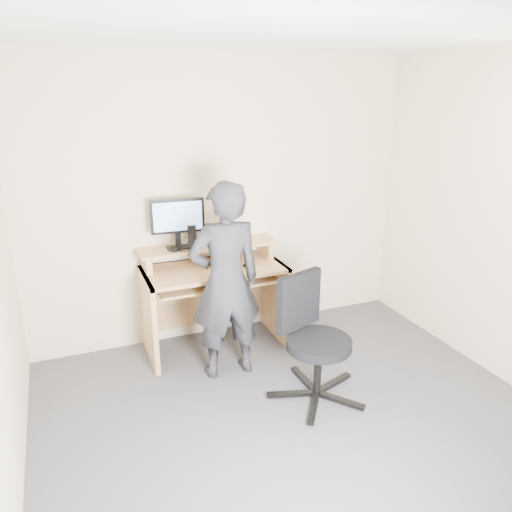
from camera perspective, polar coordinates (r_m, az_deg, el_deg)
ground at (r=3.53m, az=6.37°, el=-20.18°), size 3.50×3.50×0.00m
back_wall at (r=4.46m, az=-3.72°, el=6.32°), size 3.50×0.02×2.50m
ceiling at (r=2.76m, az=8.43°, el=24.59°), size 3.50×3.50×0.02m
desk at (r=4.41m, az=-5.09°, el=-3.44°), size 1.20×0.60×0.91m
monitor at (r=4.21m, az=-8.96°, el=4.18°), size 0.45×0.13×0.43m
external_drive at (r=4.28m, az=-7.31°, el=2.34°), size 0.11×0.14×0.20m
travel_mug at (r=4.34m, az=-5.37°, el=2.37°), size 0.08×0.08×0.16m
smartphone at (r=4.37m, az=-2.90°, el=1.52°), size 0.07×0.13×0.01m
charger at (r=4.19m, az=-9.31°, el=0.72°), size 0.05×0.04×0.03m
headphones at (r=4.40m, az=-7.15°, el=1.55°), size 0.17×0.17×0.06m
keyboard at (r=4.20m, az=-5.32°, el=-2.89°), size 0.49×0.34×0.03m
mouse at (r=4.25m, az=-0.90°, el=-1.01°), size 0.11×0.09×0.04m
office_chair at (r=3.71m, az=6.38°, el=-8.88°), size 0.73×0.70×0.91m
person at (r=3.84m, az=-3.51°, el=-2.97°), size 0.58×0.39×1.58m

